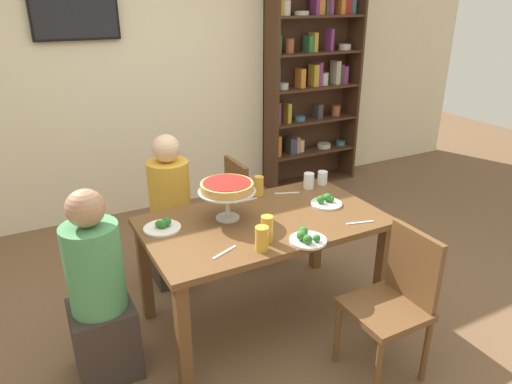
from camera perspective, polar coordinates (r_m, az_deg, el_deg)
name	(u,v)px	position (r m, az deg, el deg)	size (l,w,h in m)	color
ground_plane	(263,316)	(3.35, 0.83, -14.80)	(12.00, 12.00, 0.00)	brown
rear_partition	(153,68)	(4.75, -12.37, 14.47)	(8.00, 0.12, 2.80)	beige
dining_table	(263,233)	(3.00, 0.90, -5.02)	(1.50, 0.86, 0.74)	brown
bookshelf	(311,82)	(5.34, 6.73, 13.15)	(1.10, 0.30, 2.21)	#422819
television	(75,15)	(4.48, -21.14, 19.40)	(0.72, 0.05, 0.41)	black
diner_head_west	(99,300)	(2.79, -18.48, -12.37)	(0.34, 0.34, 1.15)	#382D28
diner_far_left	(172,220)	(3.57, -10.22, -3.35)	(0.34, 0.34, 1.15)	#382D28
chair_near_right	(395,298)	(2.79, 16.56, -12.19)	(0.40, 0.40, 0.87)	brown
chair_far_right	(249,205)	(3.78, -0.86, -1.56)	(0.40, 0.40, 0.87)	brown
deep_dish_pizza_stand	(227,189)	(2.89, -3.55, 0.40)	(0.36, 0.36, 0.25)	silver
salad_plate_near_diner	(307,238)	(2.70, 6.18, -5.56)	(0.22, 0.22, 0.07)	white
salad_plate_far_diner	(163,226)	(2.88, -11.27, -4.09)	(0.23, 0.23, 0.07)	white
salad_plate_spare	(326,201)	(3.20, 8.50, -1.11)	(0.21, 0.21, 0.07)	white
beer_glass_amber_tall	(262,239)	(2.58, 0.72, -5.68)	(0.08, 0.08, 0.14)	gold
beer_glass_amber_short	(267,229)	(2.67, 1.34, -4.48)	(0.07, 0.07, 0.15)	gold
beer_glass_amber_spare	(259,186)	(3.28, 0.33, 0.75)	(0.07, 0.07, 0.14)	gold
water_glass_clear_near	(322,178)	(3.52, 8.07, 1.72)	(0.07, 0.07, 0.10)	white
water_glass_clear_far	(309,181)	(3.43, 6.43, 1.37)	(0.08, 0.08, 0.11)	white
cutlery_fork_near	(360,223)	(2.98, 12.51, -3.64)	(0.18, 0.02, 0.01)	silver
cutlery_knife_near	(224,252)	(2.60, -3.85, -7.31)	(0.18, 0.02, 0.01)	silver
cutlery_fork_far	(287,193)	(3.35, 3.79, -0.12)	(0.18, 0.02, 0.01)	silver
cutlery_knife_far	(246,201)	(3.22, -1.27, -1.06)	(0.18, 0.02, 0.01)	silver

